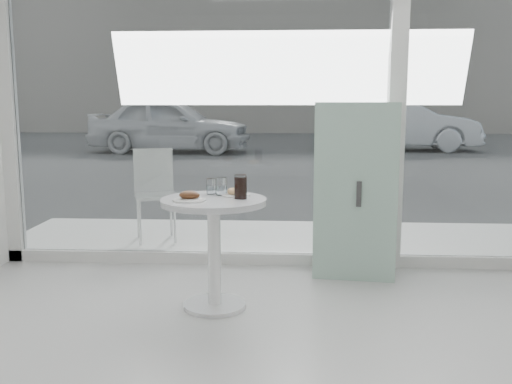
# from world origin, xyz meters

# --- Properties ---
(storefront) EXTENTS (5.00, 0.14, 3.00)m
(storefront) POSITION_xyz_m (0.07, 3.00, 1.71)
(storefront) COLOR silver
(storefront) RESTS_ON ground
(main_table) EXTENTS (0.72, 0.72, 0.77)m
(main_table) POSITION_xyz_m (-0.50, 1.90, 0.55)
(main_table) COLOR white
(main_table) RESTS_ON ground
(patio_deck) EXTENTS (5.60, 1.60, 0.05)m
(patio_deck) POSITION_xyz_m (0.00, 3.80, 0.03)
(patio_deck) COLOR silver
(patio_deck) RESTS_ON ground
(street) EXTENTS (40.00, 24.00, 0.00)m
(street) POSITION_xyz_m (0.00, 16.00, -0.00)
(street) COLOR #333333
(street) RESTS_ON ground
(far_building) EXTENTS (40.00, 2.00, 8.00)m
(far_building) POSITION_xyz_m (0.00, 25.00, 4.00)
(far_building) COLOR gray
(far_building) RESTS_ON ground
(mint_cabinet) EXTENTS (0.70, 0.51, 1.41)m
(mint_cabinet) POSITION_xyz_m (0.55, 2.77, 0.71)
(mint_cabinet) COLOR #89AF9A
(mint_cabinet) RESTS_ON ground
(patio_chair) EXTENTS (0.49, 0.49, 0.90)m
(patio_chair) POSITION_xyz_m (-1.33, 3.67, 0.56)
(patio_chair) COLOR white
(patio_chair) RESTS_ON patio_deck
(car_white) EXTENTS (4.56, 2.05, 1.52)m
(car_white) POSITION_xyz_m (-3.35, 14.05, 0.76)
(car_white) COLOR silver
(car_white) RESTS_ON street
(car_silver) EXTENTS (4.62, 1.79, 1.50)m
(car_silver) POSITION_xyz_m (3.14, 15.01, 0.75)
(car_silver) COLOR #B1B4B9
(car_silver) RESTS_ON street
(plate_fritter) EXTENTS (0.22, 0.22, 0.07)m
(plate_fritter) POSITION_xyz_m (-0.65, 1.80, 0.80)
(plate_fritter) COLOR silver
(plate_fritter) RESTS_ON main_table
(plate_donut) EXTENTS (0.20, 0.20, 0.05)m
(plate_donut) POSITION_xyz_m (-0.36, 2.02, 0.79)
(plate_donut) COLOR silver
(plate_donut) RESTS_ON main_table
(water_tumbler_a) EXTENTS (0.07, 0.07, 0.11)m
(water_tumbler_a) POSITION_xyz_m (-0.54, 2.09, 0.82)
(water_tumbler_a) COLOR white
(water_tumbler_a) RESTS_ON main_table
(water_tumbler_b) EXTENTS (0.08, 0.08, 0.12)m
(water_tumbler_b) POSITION_xyz_m (-0.46, 2.05, 0.83)
(water_tumbler_b) COLOR white
(water_tumbler_b) RESTS_ON main_table
(cola_glass) EXTENTS (0.09, 0.09, 0.16)m
(cola_glass) POSITION_xyz_m (-0.32, 1.91, 0.85)
(cola_glass) COLOR white
(cola_glass) RESTS_ON main_table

